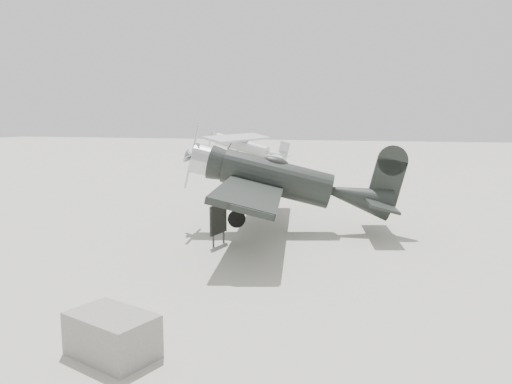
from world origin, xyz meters
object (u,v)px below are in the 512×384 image
Objects in this scene: lowwing_monoplane at (287,181)px; sign_board at (218,220)px; equipment_block at (112,335)px; highwing_monoplane at (245,144)px.

lowwing_monoplane is 3.35m from sign_board.
highwing_monoplane is at bearing 104.25° from equipment_block.
lowwing_monoplane is at bearing 86.14° from equipment_block.
highwing_monoplane is 37.73m from equipment_block.
equipment_block is at bearing -69.48° from highwing_monoplane.
highwing_monoplane is 7.64× the size of sign_board.
lowwing_monoplane reaches higher than highwing_monoplane.
lowwing_monoplane is 10.87m from equipment_block.
lowwing_monoplane is 7.10× the size of equipment_block.
sign_board is (8.25, -28.45, -1.10)m from highwing_monoplane.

